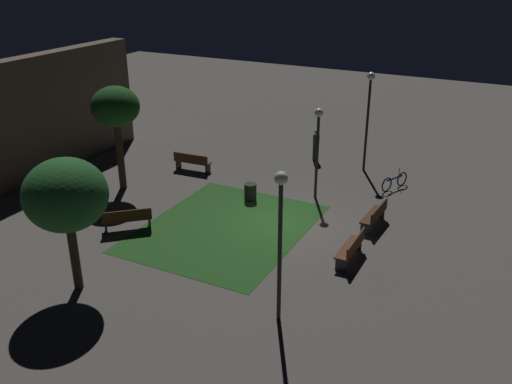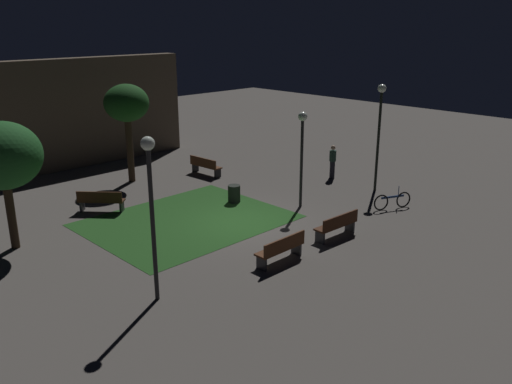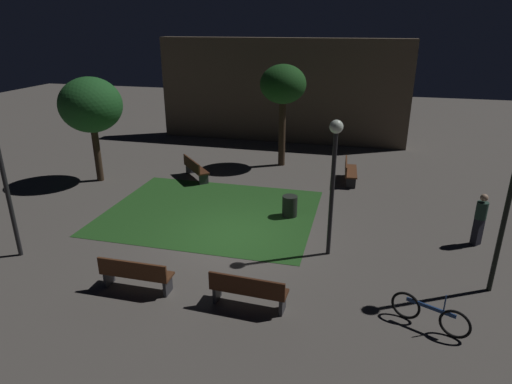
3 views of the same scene
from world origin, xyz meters
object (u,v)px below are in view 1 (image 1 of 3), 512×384
(lamp_post_path_center, at_px, (369,105))
(bicycle, at_px, (394,182))
(tree_right_canopy, at_px, (66,196))
(bench_path_side, at_px, (192,161))
(lamp_post_near_wall, at_px, (280,222))
(bench_front_right, at_px, (352,248))
(bench_front_left, at_px, (127,219))
(lamp_post_plaza_west, at_px, (318,137))
(tree_tall_center, at_px, (115,108))
(bench_by_lamp, at_px, (375,215))
(pedestrian, at_px, (316,144))
(trash_bin, at_px, (250,192))

(lamp_post_path_center, xyz_separation_m, bicycle, (-1.63, -1.88, -2.82))
(bicycle, bearing_deg, tree_right_canopy, 151.26)
(bench_path_side, bearing_deg, lamp_post_near_wall, -135.48)
(bench_front_right, bearing_deg, tree_right_canopy, 127.97)
(bench_front_right, relative_size, bench_front_left, 1.09)
(bench_front_left, distance_m, lamp_post_plaza_west, 8.25)
(bench_path_side, height_order, lamp_post_near_wall, lamp_post_near_wall)
(tree_tall_center, xyz_separation_m, lamp_post_path_center, (6.97, -8.83, -0.43))
(bench_front_right, bearing_deg, lamp_post_path_center, 14.20)
(bench_front_right, xyz_separation_m, bench_by_lamp, (2.85, 0.00, 0.00))
(bench_front_left, height_order, tree_tall_center, tree_tall_center)
(bench_front_right, bearing_deg, pedestrian, 28.44)
(lamp_post_path_center, bearing_deg, bench_front_left, 149.37)
(bench_path_side, height_order, trash_bin, bench_path_side)
(trash_bin, bearing_deg, bench_by_lamp, -90.27)
(bicycle, bearing_deg, bench_by_lamp, -176.23)
(bench_front_left, bearing_deg, pedestrian, -18.60)
(tree_right_canopy, distance_m, lamp_post_path_center, 14.75)
(trash_bin, bearing_deg, tree_tall_center, 103.83)
(bench_by_lamp, xyz_separation_m, bench_front_left, (-4.52, 8.14, 0.00))
(bench_front_left, height_order, lamp_post_plaza_west, lamp_post_plaza_west)
(bench_front_left, height_order, pedestrian, pedestrian)
(bench_path_side, xyz_separation_m, pedestrian, (3.98, -4.72, 0.37))
(bench_front_left, xyz_separation_m, lamp_post_near_wall, (-2.42, -7.34, 2.58))
(bench_by_lamp, height_order, bench_front_left, same)
(bench_front_right, distance_m, bench_path_side, 10.48)
(pedestrian, bearing_deg, lamp_post_path_center, -93.83)
(trash_bin, xyz_separation_m, bicycle, (3.95, -5.08, -0.02))
(bench_path_side, relative_size, bicycle, 1.15)
(pedestrian, bearing_deg, tree_tall_center, 138.60)
(tree_tall_center, bearing_deg, bicycle, -63.49)
(tree_right_canopy, xyz_separation_m, lamp_post_plaza_west, (9.88, -3.98, -0.44))
(lamp_post_near_wall, bearing_deg, bench_front_right, -11.02)
(bench_front_left, distance_m, lamp_post_near_wall, 8.15)
(lamp_post_path_center, distance_m, trash_bin, 7.02)
(lamp_post_near_wall, bearing_deg, bench_by_lamp, -6.55)
(bench_front_right, bearing_deg, bicycle, 2.20)
(bench_front_right, xyz_separation_m, tree_tall_center, (1.49, 10.97, 3.12))
(bench_front_right, height_order, bicycle, bicycle)
(lamp_post_path_center, height_order, pedestrian, lamp_post_path_center)
(lamp_post_near_wall, bearing_deg, trash_bin, 33.10)
(bench_front_right, height_order, tree_right_canopy, tree_right_canopy)
(trash_bin, height_order, bicycle, bicycle)
(tree_right_canopy, distance_m, lamp_post_plaza_west, 10.66)
(lamp_post_plaza_west, relative_size, bicycle, 2.45)
(tree_right_canopy, xyz_separation_m, tree_tall_center, (6.96, 3.96, 0.47))
(bench_path_side, bearing_deg, bench_front_left, -168.81)
(tree_tall_center, height_order, lamp_post_near_wall, tree_tall_center)
(tree_tall_center, distance_m, lamp_post_path_center, 11.25)
(bench_by_lamp, distance_m, lamp_post_plaza_west, 4.06)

